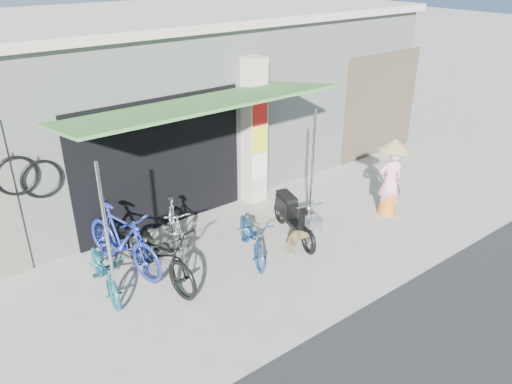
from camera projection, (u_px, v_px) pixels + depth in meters
ground at (301, 261)px, 8.55m from camera, size 80.00×80.00×0.00m
bicycle_shop at (154, 95)px, 11.39m from camera, size 12.30×5.30×3.66m
shop_pillar at (253, 132)px, 10.12m from camera, size 0.42×0.44×3.00m
awning at (198, 107)px, 8.13m from camera, size 4.60×1.88×2.72m
neighbour_right at (380, 105)px, 12.59m from camera, size 2.60×0.06×2.60m
bike_teal at (104, 270)px, 7.64m from camera, size 0.69×1.55×0.79m
bike_blue at (123, 239)px, 8.11m from camera, size 0.92×1.96×1.14m
bike_black at (158, 253)px, 7.85m from camera, size 0.90×2.03×1.03m
bike_silver at (175, 227)px, 8.67m from camera, size 0.93×1.61×0.93m
bike_navy at (252, 236)px, 8.55m from camera, size 1.05×1.60×0.80m
street_dog at (303, 238)px, 8.73m from camera, size 0.66×0.32×0.55m
moped at (293, 216)px, 9.13m from camera, size 0.65×1.63×0.94m
nun at (391, 177)px, 9.80m from camera, size 0.64×0.64×1.59m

